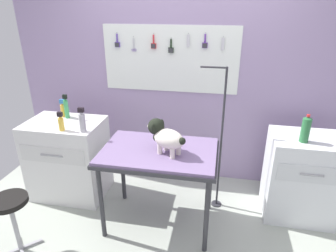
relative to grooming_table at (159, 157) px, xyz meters
name	(u,v)px	position (x,y,z in m)	size (l,w,h in m)	color
ground	(161,246)	(0.08, -0.31, -0.76)	(4.40, 4.00, 0.04)	#A7AEA1
rear_wall_panel	(183,86)	(0.08, 0.97, 0.42)	(4.00, 0.11, 2.30)	#9F89B3
grooming_table	(159,157)	(0.00, 0.00, 0.00)	(1.07, 0.71, 0.82)	#2D2D33
grooming_arm	(220,147)	(0.55, 0.38, -0.03)	(0.29, 0.11, 1.53)	#2D2D33
dog	(165,136)	(0.07, -0.04, 0.24)	(0.40, 0.30, 0.30)	silver
counter_left	(69,158)	(-1.11, 0.30, -0.30)	(0.80, 0.58, 0.89)	silver
cabinet_right	(301,177)	(1.38, 0.40, -0.30)	(0.68, 0.54, 0.88)	silver
stool	(11,210)	(-1.15, -0.61, -0.29)	(0.31, 0.31, 0.56)	#9E9EA3
shampoo_bottle	(66,108)	(-1.12, 0.42, 0.26)	(0.05, 0.05, 0.26)	#3D9F58
conditioner_bottle	(82,121)	(-0.78, 0.11, 0.25)	(0.06, 0.06, 0.25)	#ACAAB2
spray_bottle_short	(63,109)	(-1.18, 0.45, 0.23)	(0.05, 0.05, 0.20)	gold
detangler_spray	(61,123)	(-1.01, 0.10, 0.22)	(0.05, 0.05, 0.19)	gold
soda_bottle	(306,129)	(1.30, 0.31, 0.26)	(0.08, 0.08, 0.27)	#2A6D3C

